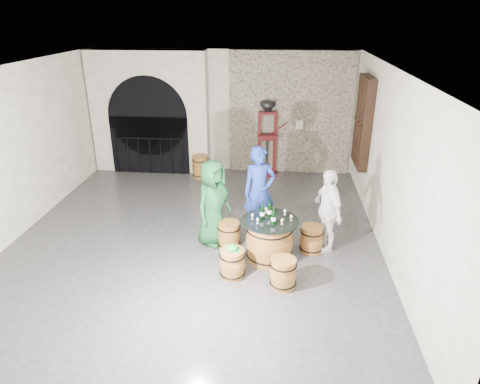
# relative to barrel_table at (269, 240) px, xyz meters

# --- Properties ---
(ground) EXTENTS (8.00, 8.00, 0.00)m
(ground) POSITION_rel_barrel_table_xyz_m (-1.43, 0.61, -0.38)
(ground) COLOR #2F2F32
(ground) RESTS_ON ground
(wall_back) EXTENTS (8.00, 0.00, 8.00)m
(wall_back) POSITION_rel_barrel_table_xyz_m (-1.43, 4.61, 1.22)
(wall_back) COLOR silver
(wall_back) RESTS_ON ground
(wall_front) EXTENTS (8.00, 0.00, 8.00)m
(wall_front) POSITION_rel_barrel_table_xyz_m (-1.43, -3.39, 1.22)
(wall_front) COLOR silver
(wall_front) RESTS_ON ground
(wall_left) EXTENTS (0.00, 8.00, 8.00)m
(wall_left) POSITION_rel_barrel_table_xyz_m (-4.93, 0.61, 1.22)
(wall_left) COLOR silver
(wall_left) RESTS_ON ground
(wall_right) EXTENTS (0.00, 8.00, 8.00)m
(wall_right) POSITION_rel_barrel_table_xyz_m (2.07, 0.61, 1.22)
(wall_right) COLOR silver
(wall_right) RESTS_ON ground
(ceiling) EXTENTS (8.00, 8.00, 0.00)m
(ceiling) POSITION_rel_barrel_table_xyz_m (-1.43, 0.61, 2.82)
(ceiling) COLOR beige
(ceiling) RESTS_ON wall_back
(stone_facing_panel) EXTENTS (3.20, 0.12, 3.18)m
(stone_facing_panel) POSITION_rel_barrel_table_xyz_m (0.37, 4.55, 1.22)
(stone_facing_panel) COLOR gray
(stone_facing_panel) RESTS_ON ground
(arched_opening) EXTENTS (3.10, 0.60, 3.19)m
(arched_opening) POSITION_rel_barrel_table_xyz_m (-3.33, 4.35, 1.20)
(arched_opening) COLOR silver
(arched_opening) RESTS_ON ground
(shuttered_window) EXTENTS (0.23, 1.10, 2.00)m
(shuttered_window) POSITION_rel_barrel_table_xyz_m (1.95, 3.01, 1.42)
(shuttered_window) COLOR black
(shuttered_window) RESTS_ON wall_right
(barrel_table) EXTENTS (1.00, 1.00, 0.77)m
(barrel_table) POSITION_rel_barrel_table_xyz_m (0.00, 0.00, 0.00)
(barrel_table) COLOR brown
(barrel_table) RESTS_ON ground
(barrel_stool_left) EXTENTS (0.43, 0.43, 0.50)m
(barrel_stool_left) POSITION_rel_barrel_table_xyz_m (-0.76, 0.36, -0.13)
(barrel_stool_left) COLOR brown
(barrel_stool_left) RESTS_ON ground
(barrel_stool_far) EXTENTS (0.43, 0.43, 0.50)m
(barrel_stool_far) POSITION_rel_barrel_table_xyz_m (-0.19, 0.82, -0.13)
(barrel_stool_far) COLOR brown
(barrel_stool_far) RESTS_ON ground
(barrel_stool_right) EXTENTS (0.43, 0.43, 0.50)m
(barrel_stool_right) POSITION_rel_barrel_table_xyz_m (0.77, 0.35, -0.13)
(barrel_stool_right) COLOR brown
(barrel_stool_right) RESTS_ON ground
(barrel_stool_near_right) EXTENTS (0.43, 0.43, 0.50)m
(barrel_stool_near_right) POSITION_rel_barrel_table_xyz_m (0.25, -0.80, -0.13)
(barrel_stool_near_right) COLOR brown
(barrel_stool_near_right) RESTS_ON ground
(barrel_stool_near_left) EXTENTS (0.43, 0.43, 0.50)m
(barrel_stool_near_left) POSITION_rel_barrel_table_xyz_m (-0.59, -0.60, -0.13)
(barrel_stool_near_left) COLOR brown
(barrel_stool_near_left) RESTS_ON ground
(green_cap) EXTENTS (0.24, 0.19, 0.10)m
(green_cap) POSITION_rel_barrel_table_xyz_m (-0.59, -0.60, 0.16)
(green_cap) COLOR #0D8F35
(green_cap) RESTS_ON barrel_stool_near_left
(person_green) EXTENTS (0.87, 0.96, 1.66)m
(person_green) POSITION_rel_barrel_table_xyz_m (-1.07, 0.50, 0.44)
(person_green) COLOR #134521
(person_green) RESTS_ON ground
(person_blue) EXTENTS (0.76, 0.63, 1.77)m
(person_blue) POSITION_rel_barrel_table_xyz_m (-0.24, 1.02, 0.50)
(person_blue) COLOR navy
(person_blue) RESTS_ON ground
(person_white) EXTENTS (0.69, 0.99, 1.57)m
(person_white) POSITION_rel_barrel_table_xyz_m (1.02, 0.47, 0.40)
(person_white) COLOR white
(person_white) RESTS_ON ground
(wine_bottle_left) EXTENTS (0.08, 0.08, 0.32)m
(wine_bottle_left) POSITION_rel_barrel_table_xyz_m (-0.14, 0.04, 0.52)
(wine_bottle_left) COLOR black
(wine_bottle_left) RESTS_ON barrel_table
(wine_bottle_center) EXTENTS (0.08, 0.08, 0.32)m
(wine_bottle_center) POSITION_rel_barrel_table_xyz_m (0.06, -0.14, 0.52)
(wine_bottle_center) COLOR black
(wine_bottle_center) RESTS_ON barrel_table
(wine_bottle_right) EXTENTS (0.08, 0.08, 0.32)m
(wine_bottle_right) POSITION_rel_barrel_table_xyz_m (-0.02, 0.13, 0.52)
(wine_bottle_right) COLOR black
(wine_bottle_right) RESTS_ON barrel_table
(tasting_glass_a) EXTENTS (0.05, 0.05, 0.10)m
(tasting_glass_a) POSITION_rel_barrel_table_xyz_m (-0.21, -0.14, 0.44)
(tasting_glass_a) COLOR #AC7221
(tasting_glass_a) RESTS_ON barrel_table
(tasting_glass_b) EXTENTS (0.05, 0.05, 0.10)m
(tasting_glass_b) POSITION_rel_barrel_table_xyz_m (0.36, 0.03, 0.44)
(tasting_glass_b) COLOR #AC7221
(tasting_glass_b) RESTS_ON barrel_table
(tasting_glass_c) EXTENTS (0.05, 0.05, 0.10)m
(tasting_glass_c) POSITION_rel_barrel_table_xyz_m (-0.08, 0.30, 0.44)
(tasting_glass_c) COLOR #AC7221
(tasting_glass_c) RESTS_ON barrel_table
(tasting_glass_d) EXTENTS (0.05, 0.05, 0.10)m
(tasting_glass_d) POSITION_rel_barrel_table_xyz_m (0.25, 0.25, 0.44)
(tasting_glass_d) COLOR #AC7221
(tasting_glass_d) RESTS_ON barrel_table
(tasting_glass_e) EXTENTS (0.05, 0.05, 0.10)m
(tasting_glass_e) POSITION_rel_barrel_table_xyz_m (0.21, -0.12, 0.44)
(tasting_glass_e) COLOR #AC7221
(tasting_glass_e) RESTS_ON barrel_table
(tasting_glass_f) EXTENTS (0.05, 0.05, 0.10)m
(tasting_glass_f) POSITION_rel_barrel_table_xyz_m (-0.31, 0.02, 0.44)
(tasting_glass_f) COLOR #AC7221
(tasting_glass_f) RESTS_ON barrel_table
(side_barrel) EXTENTS (0.45, 0.45, 0.60)m
(side_barrel) POSITION_rel_barrel_table_xyz_m (-1.94, 3.88, -0.09)
(side_barrel) COLOR brown
(side_barrel) RESTS_ON ground
(corking_press) EXTENTS (0.83, 0.51, 1.96)m
(corking_press) POSITION_rel_barrel_table_xyz_m (-0.21, 4.23, 0.76)
(corking_press) COLOR #430B0D
(corking_press) RESTS_ON ground
(control_box) EXTENTS (0.18, 0.10, 0.22)m
(control_box) POSITION_rel_barrel_table_xyz_m (0.62, 4.47, 0.97)
(control_box) COLOR silver
(control_box) RESTS_ON wall_back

